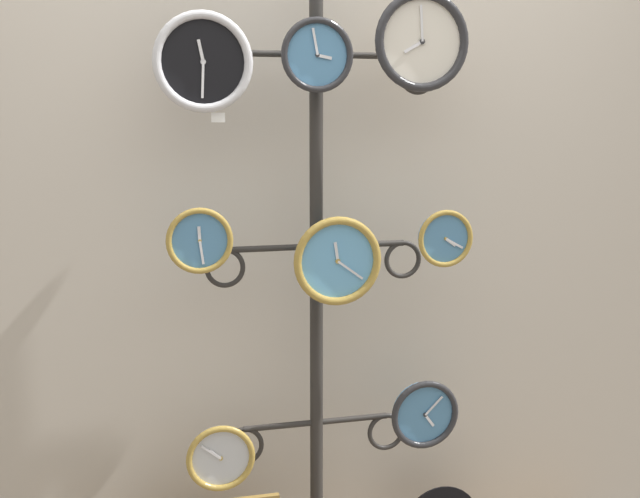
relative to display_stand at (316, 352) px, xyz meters
The scene contains 11 objects.
shop_wall 0.60m from the display_stand, 90.00° to the left, with size 4.40×0.04×2.80m.
display_stand is the anchor object (origin of this frame).
clock_top_left 0.99m from the display_stand, 166.32° to the right, with size 0.29×0.04×0.29m.
clock_top_center 0.95m from the display_stand, 102.03° to the right, with size 0.22×0.04×0.22m.
clock_top_right 1.05m from the display_stand, 16.45° to the right, with size 0.30×0.04×0.30m.
clock_middle_left 0.56m from the display_stand, 166.41° to the right, with size 0.20×0.04×0.20m.
clock_middle_center 0.35m from the display_stand, 70.23° to the right, with size 0.28×0.04×0.28m.
clock_middle_right 0.56m from the display_stand, 13.80° to the right, with size 0.19×0.04×0.19m.
clock_bottom_left 0.45m from the display_stand, 164.21° to the right, with size 0.22×0.04×0.22m.
clock_bottom_right 0.42m from the display_stand, 15.51° to the right, with size 0.24×0.04×0.24m.
price_tag_upper 0.83m from the display_stand, 164.53° to the right, with size 0.04×0.00×0.03m.
Camera 1 is at (-0.55, -1.90, 1.59)m, focal length 42.00 mm.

